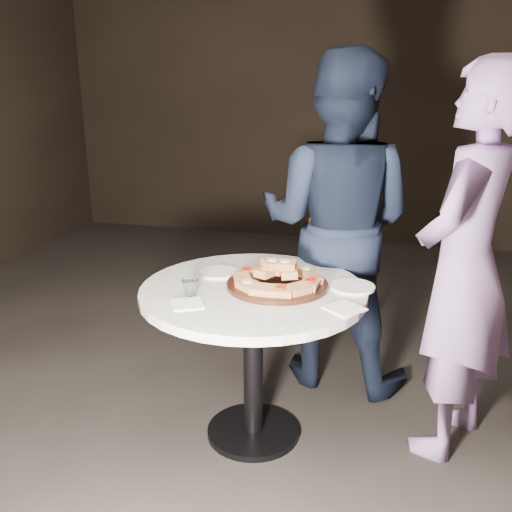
{
  "coord_description": "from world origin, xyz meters",
  "views": [
    {
      "loc": [
        0.51,
        -2.26,
        1.64
      ],
      "look_at": [
        -0.1,
        0.05,
        0.88
      ],
      "focal_mm": 40.0,
      "sensor_mm": 36.0,
      "label": 1
    }
  ],
  "objects_px": {
    "serving_board": "(277,285)",
    "water_glass": "(190,287)",
    "diner_navy": "(336,224)",
    "diner_teal": "(465,267)",
    "chair_far": "(342,269)",
    "focaccia_pile": "(278,276)",
    "table": "(253,317)"
  },
  "relations": [
    {
      "from": "table",
      "to": "focaccia_pile",
      "type": "xyz_separation_m",
      "value": [
        0.1,
        0.04,
        0.19
      ]
    },
    {
      "from": "water_glass",
      "to": "diner_navy",
      "type": "xyz_separation_m",
      "value": [
        0.51,
        0.82,
        0.1
      ]
    },
    {
      "from": "diner_navy",
      "to": "diner_teal",
      "type": "height_order",
      "value": "diner_navy"
    },
    {
      "from": "focaccia_pile",
      "to": "table",
      "type": "bearing_deg",
      "value": -157.07
    },
    {
      "from": "table",
      "to": "water_glass",
      "type": "height_order",
      "value": "water_glass"
    },
    {
      "from": "diner_navy",
      "to": "water_glass",
      "type": "bearing_deg",
      "value": 66.39
    },
    {
      "from": "water_glass",
      "to": "diner_teal",
      "type": "height_order",
      "value": "diner_teal"
    },
    {
      "from": "focaccia_pile",
      "to": "diner_navy",
      "type": "bearing_deg",
      "value": 74.28
    },
    {
      "from": "diner_teal",
      "to": "focaccia_pile",
      "type": "bearing_deg",
      "value": -56.34
    },
    {
      "from": "focaccia_pile",
      "to": "water_glass",
      "type": "xyz_separation_m",
      "value": [
        -0.33,
        -0.19,
        -0.02
      ]
    },
    {
      "from": "serving_board",
      "to": "water_glass",
      "type": "relative_size",
      "value": 6.05
    },
    {
      "from": "table",
      "to": "diner_navy",
      "type": "bearing_deg",
      "value": 67.52
    },
    {
      "from": "table",
      "to": "water_glass",
      "type": "distance_m",
      "value": 0.33
    },
    {
      "from": "chair_far",
      "to": "water_glass",
      "type": "bearing_deg",
      "value": 78.27
    },
    {
      "from": "chair_far",
      "to": "diner_teal",
      "type": "bearing_deg",
      "value": 130.93
    },
    {
      "from": "diner_teal",
      "to": "chair_far",
      "type": "bearing_deg",
      "value": -124.59
    },
    {
      "from": "table",
      "to": "diner_teal",
      "type": "height_order",
      "value": "diner_teal"
    },
    {
      "from": "serving_board",
      "to": "focaccia_pile",
      "type": "bearing_deg",
      "value": 94.56
    },
    {
      "from": "focaccia_pile",
      "to": "diner_teal",
      "type": "distance_m",
      "value": 0.8
    },
    {
      "from": "serving_board",
      "to": "table",
      "type": "bearing_deg",
      "value": -159.4
    },
    {
      "from": "diner_navy",
      "to": "diner_teal",
      "type": "bearing_deg",
      "value": 149.97
    },
    {
      "from": "table",
      "to": "chair_far",
      "type": "bearing_deg",
      "value": 77.39
    },
    {
      "from": "serving_board",
      "to": "diner_teal",
      "type": "height_order",
      "value": "diner_teal"
    },
    {
      "from": "serving_board",
      "to": "water_glass",
      "type": "xyz_separation_m",
      "value": [
        -0.33,
        -0.19,
        0.02
      ]
    },
    {
      "from": "focaccia_pile",
      "to": "chair_far",
      "type": "bearing_deg",
      "value": 81.82
    },
    {
      "from": "focaccia_pile",
      "to": "serving_board",
      "type": "bearing_deg",
      "value": -85.44
    },
    {
      "from": "focaccia_pile",
      "to": "chair_far",
      "type": "xyz_separation_m",
      "value": [
        0.16,
        1.13,
        -0.33
      ]
    },
    {
      "from": "chair_far",
      "to": "diner_teal",
      "type": "relative_size",
      "value": 0.47
    },
    {
      "from": "chair_far",
      "to": "diner_navy",
      "type": "relative_size",
      "value": 0.46
    },
    {
      "from": "chair_far",
      "to": "focaccia_pile",
      "type": "bearing_deg",
      "value": 90.59
    },
    {
      "from": "serving_board",
      "to": "water_glass",
      "type": "height_order",
      "value": "water_glass"
    },
    {
      "from": "table",
      "to": "focaccia_pile",
      "type": "relative_size",
      "value": 2.66
    }
  ]
}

